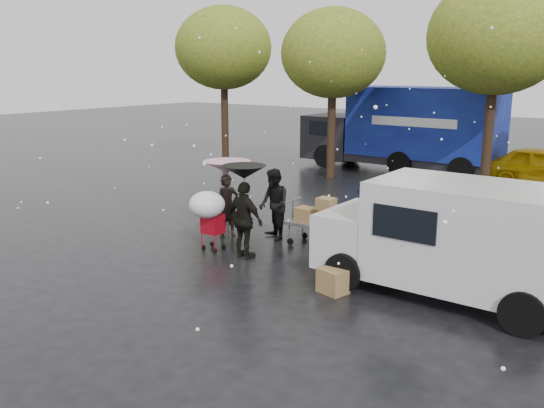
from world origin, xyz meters
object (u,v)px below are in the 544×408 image
Objects in this scene: vendor_cart at (321,218)px; white_van at (456,238)px; blue_truck at (405,129)px; person_pink at (228,206)px; shopping_cart at (208,208)px; person_black at (245,220)px.

vendor_cart is 3.88m from white_van.
blue_truck is at bearing 103.92° from vendor_cart.
person_pink reaches higher than vendor_cart.
vendor_cart is 0.18× the size of blue_truck.
vendor_cart is 2.73m from shopping_cart.
blue_truck is at bearing -77.17° from person_black.
shopping_cart is 0.30× the size of white_van.
white_van is at bearing 7.24° from shopping_cart.
white_van is 0.59× the size of blue_truck.
person_pink is 11.84m from blue_truck.
white_van reaches higher than person_pink.
vendor_cart is at bearing -114.06° from person_black.
shopping_cart is (0.46, -1.23, 0.26)m from person_pink.
blue_truck reaches higher than person_black.
shopping_cart is at bearing -132.70° from person_pink.
shopping_cart is at bearing -86.38° from blue_truck.
vendor_cart is at bearing 44.51° from shopping_cart.
vendor_cart is (2.39, 0.66, -0.08)m from person_pink.
white_van is at bearing -168.31° from person_black.
blue_truck reaches higher than white_van.
white_van is (5.60, 0.71, 0.10)m from shopping_cart.
person_black is at bearing -82.06° from blue_truck.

